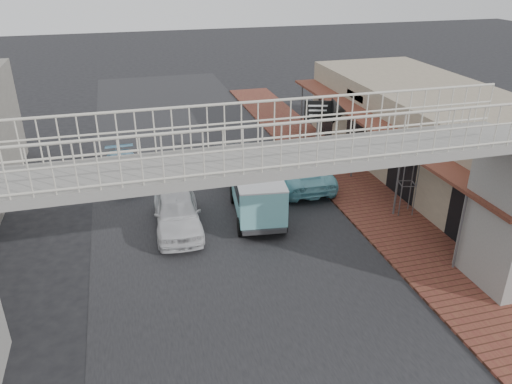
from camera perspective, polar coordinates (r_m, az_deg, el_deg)
ground at (r=18.06m, az=-2.44°, el=-6.96°), size 120.00×120.00×0.00m
road_strip at (r=18.05m, az=-2.44°, el=-6.95°), size 10.00×60.00×0.01m
sidewalk at (r=22.56m, az=12.03°, el=-0.40°), size 3.00×40.00×0.10m
shophouse_row at (r=24.90m, az=20.67°, el=5.85°), size 7.20×18.00×4.00m
footbridge at (r=13.10m, az=1.34°, el=-4.26°), size 16.40×2.40×6.34m
white_hatchback at (r=19.45m, az=-9.00°, el=-2.25°), size 1.95×4.38×1.46m
dark_sedan at (r=23.74m, az=-1.68°, el=3.25°), size 1.84×4.41×1.42m
angkot_curb at (r=23.22m, az=4.71°, el=2.64°), size 2.52×5.15×1.41m
angkot_far at (r=24.24m, az=-15.00°, el=2.51°), size 1.76×4.07×1.17m
angkot_van at (r=19.79m, az=0.13°, el=0.30°), size 2.31×4.25×1.99m
motorcycle_near at (r=26.68m, az=4.38°, el=5.52°), size 2.05×0.97×1.03m
motorcycle_far at (r=24.82m, az=6.91°, el=3.86°), size 1.77×1.16×1.04m
street_clock at (r=20.39m, az=17.34°, el=4.26°), size 0.81×0.72×3.14m
arrow_sign at (r=24.33m, az=9.21°, el=8.99°), size 2.11×1.40×3.49m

